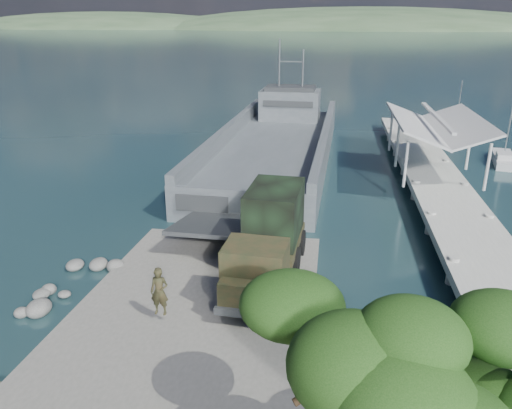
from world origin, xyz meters
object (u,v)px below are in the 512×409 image
soldier (160,300)px  pier (434,167)px  landing_craft (276,151)px  military_truck (269,237)px  overhang_tree (418,382)px  sailboat_near (504,160)px  sailboat_far (456,132)px

soldier → pier: bearing=56.2°
landing_craft → military_truck: (2.15, -21.85, 1.57)m
pier → landing_craft: size_ratio=1.20×
military_truck → overhang_tree: (4.57, -12.49, 2.75)m
pier → sailboat_near: bearing=46.6°
pier → soldier: bearing=-124.2°
sailboat_far → overhang_tree: 49.30m
soldier → sailboat_far: (19.80, 39.74, -1.18)m
sailboat_near → sailboat_far: bearing=108.6°
landing_craft → soldier: bearing=-91.7°
landing_craft → soldier: landing_craft is taller
soldier → sailboat_near: size_ratio=0.30×
overhang_tree → landing_craft: bearing=101.1°
sailboat_far → overhang_tree: size_ratio=0.83×
pier → sailboat_near: 10.82m
sailboat_near → sailboat_far: size_ratio=1.14×
soldier → overhang_tree: size_ratio=0.28×
military_truck → sailboat_far: (16.04, 35.21, -2.13)m
landing_craft → sailboat_far: bearing=38.1°
sailboat_far → overhang_tree: bearing=-112.2°
military_truck → pier: bearing=61.1°
sailboat_near → sailboat_far: sailboat_near is taller
sailboat_far → sailboat_near: bearing=-90.5°
sailboat_far → pier: bearing=-115.5°
soldier → sailboat_near: (21.41, 28.46, -1.14)m
pier → military_truck: 19.13m
pier → military_truck: bearing=-122.5°
landing_craft → sailboat_far: (18.19, 13.36, -0.57)m
military_truck → soldier: 5.97m
landing_craft → sailboat_near: (19.81, 2.07, -0.52)m
soldier → sailboat_far: bearing=63.9°
soldier → sailboat_far: sailboat_far is taller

